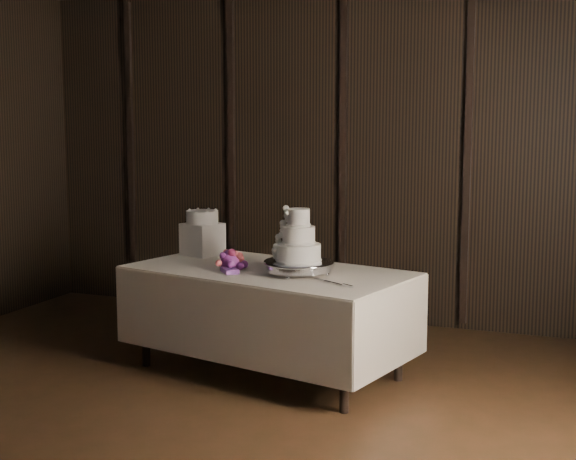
# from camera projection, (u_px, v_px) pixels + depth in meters

# --- Properties ---
(room) EXTENTS (6.08, 7.08, 3.08)m
(room) POSITION_uv_depth(u_px,v_px,m) (135.00, 184.00, 3.95)
(room) COLOR black
(room) RESTS_ON ground
(display_table) EXTENTS (2.18, 1.47, 0.76)m
(display_table) POSITION_uv_depth(u_px,v_px,m) (268.00, 316.00, 5.73)
(display_table) COLOR silver
(display_table) RESTS_ON ground
(cake_stand) EXTENTS (0.62, 0.62, 0.09)m
(cake_stand) POSITION_uv_depth(u_px,v_px,m) (299.00, 268.00, 5.50)
(cake_stand) COLOR silver
(cake_stand) RESTS_ON display_table
(wedding_cake) EXTENTS (0.35, 0.30, 0.36)m
(wedding_cake) POSITION_uv_depth(u_px,v_px,m) (294.00, 241.00, 5.47)
(wedding_cake) COLOR white
(wedding_cake) RESTS_ON cake_stand
(bouquet) EXTENTS (0.46, 0.45, 0.18)m
(bouquet) POSITION_uv_depth(u_px,v_px,m) (230.00, 261.00, 5.69)
(bouquet) COLOR #E45C61
(bouquet) RESTS_ON display_table
(box_pedestal) EXTENTS (0.33, 0.33, 0.25)m
(box_pedestal) POSITION_uv_depth(u_px,v_px,m) (203.00, 239.00, 6.28)
(box_pedestal) COLOR white
(box_pedestal) RESTS_ON display_table
(small_cake) EXTENTS (0.32, 0.32, 0.10)m
(small_cake) POSITION_uv_depth(u_px,v_px,m) (202.00, 217.00, 6.26)
(small_cake) COLOR white
(small_cake) RESTS_ON box_pedestal
(cake_knife) EXTENTS (0.33, 0.21, 0.01)m
(cake_knife) POSITION_uv_depth(u_px,v_px,m) (329.00, 282.00, 5.22)
(cake_knife) COLOR silver
(cake_knife) RESTS_ON display_table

